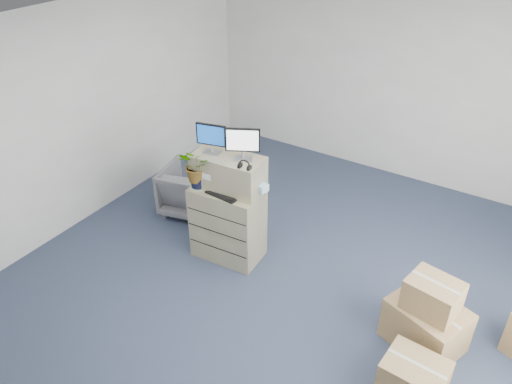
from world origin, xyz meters
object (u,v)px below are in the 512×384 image
office_chair (191,187)px  keyboard (223,195)px  filing_cabinet_lower (228,223)px  water_bottle (235,180)px  monitor_left (211,137)px  monitor_right (243,142)px  potted_plant (198,169)px

office_chair → keyboard: bearing=134.8°
keyboard → office_chair: bearing=152.7°
filing_cabinet_lower → water_bottle: water_bottle is taller
monitor_left → monitor_right: size_ratio=0.93×
monitor_left → office_chair: monitor_left is taller
monitor_left → keyboard: size_ratio=0.87×
filing_cabinet_lower → office_chair: bearing=148.1°
monitor_left → water_bottle: monitor_left is taller
keyboard → water_bottle: 0.22m
monitor_right → office_chair: size_ratio=0.50×
water_bottle → office_chair: bearing=156.5°
office_chair → water_bottle: bearing=143.4°
filing_cabinet_lower → keyboard: (0.04, -0.13, 0.48)m
filing_cabinet_lower → monitor_left: (-0.20, 0.02, 1.07)m
potted_plant → water_bottle: bearing=26.1°
potted_plant → keyboard: bearing=0.8°
water_bottle → keyboard: bearing=-102.6°
monitor_left → water_bottle: bearing=-7.8°
monitor_left → monitor_right: bearing=-5.9°
monitor_right → water_bottle: size_ratio=1.48×
monitor_left → office_chair: (-0.78, 0.49, -1.17)m
keyboard → water_bottle: (0.04, 0.18, 0.12)m
monitor_left → office_chair: 1.49m
office_chair → monitor_right: bearing=146.2°
filing_cabinet_lower → office_chair: filing_cabinet_lower is taller
potted_plant → monitor_right: bearing=23.4°
monitor_left → monitor_right: 0.38m
potted_plant → filing_cabinet_lower: bearing=24.0°
potted_plant → office_chair: size_ratio=0.58×
water_bottle → filing_cabinet_lower: bearing=-146.8°
monitor_right → potted_plant: 0.64m
potted_plant → office_chair: (-0.69, 0.65, -0.80)m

